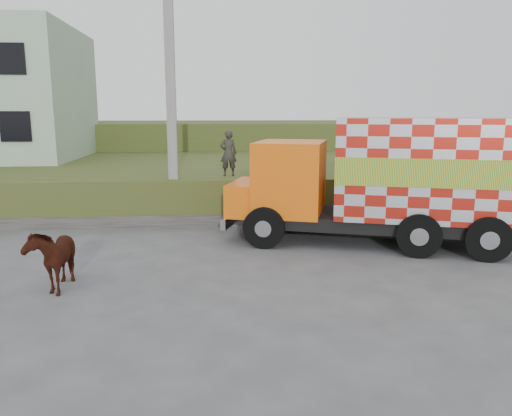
{
  "coord_description": "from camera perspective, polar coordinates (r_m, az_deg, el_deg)",
  "views": [
    {
      "loc": [
        0.26,
        -11.87,
        3.69
      ],
      "look_at": [
        1.35,
        0.38,
        1.3
      ],
      "focal_mm": 35.0,
      "sensor_mm": 36.0,
      "label": 1
    }
  ],
  "objects": [
    {
      "name": "ground",
      "position": [
        12.43,
        -6.1,
        -6.33
      ],
      "size": [
        120.0,
        120.0,
        0.0
      ],
      "primitive_type": "plane",
      "color": "#474749",
      "rests_on": "ground"
    },
    {
      "name": "embankment",
      "position": [
        22.07,
        -5.73,
        3.28
      ],
      "size": [
        40.0,
        12.0,
        1.5
      ],
      "primitive_type": "cube",
      "color": "#33541C",
      "rests_on": "ground"
    },
    {
      "name": "embankment_far",
      "position": [
        33.94,
        -5.56,
        7.23
      ],
      "size": [
        40.0,
        12.0,
        3.0
      ],
      "primitive_type": "cube",
      "color": "#33541C",
      "rests_on": "ground"
    },
    {
      "name": "retaining_strip",
      "position": [
        16.6,
        -12.8,
        -1.42
      ],
      "size": [
        16.0,
        0.5,
        0.4
      ],
      "primitive_type": "cube",
      "color": "#595651",
      "rests_on": "ground"
    },
    {
      "name": "utility_pole",
      "position": [
        16.53,
        -9.68,
        12.17
      ],
      "size": [
        1.2,
        0.3,
        8.0
      ],
      "color": "gray",
      "rests_on": "ground"
    },
    {
      "name": "cargo_truck",
      "position": [
        14.33,
        14.57,
        3.11
      ],
      "size": [
        8.27,
        4.75,
        3.52
      ],
      "rotation": [
        0.0,
        0.0,
        -0.31
      ],
      "color": "black",
      "rests_on": "ground"
    },
    {
      "name": "cow",
      "position": [
        11.37,
        -22.19,
        -5.15
      ],
      "size": [
        0.77,
        1.64,
        1.37
      ],
      "primitive_type": "imported",
      "rotation": [
        0.0,
        0.0,
        0.02
      ],
      "color": "black",
      "rests_on": "ground"
    },
    {
      "name": "pedestrian",
      "position": [
        17.16,
        -3.17,
        6.28
      ],
      "size": [
        0.59,
        0.41,
        1.57
      ],
      "primitive_type": "imported",
      "rotation": [
        0.0,
        0.0,
        3.2
      ],
      "color": "#282524",
      "rests_on": "embankment"
    }
  ]
}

